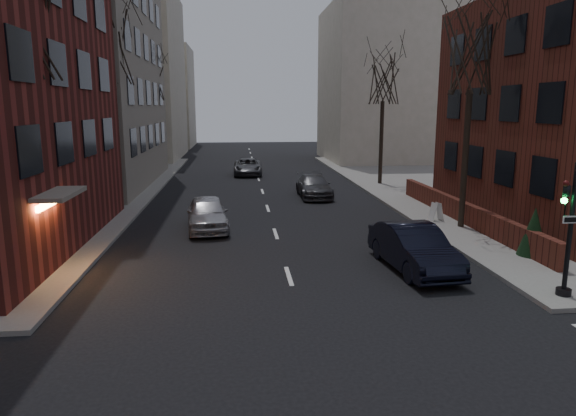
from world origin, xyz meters
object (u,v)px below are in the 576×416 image
(tree_left_a, at_px, (20,22))
(tree_right_b, at_px, (383,80))
(streetlamp_near, at_px, (106,137))
(sandwich_board, at_px, (436,211))
(car_lane_gray, at_px, (314,186))
(parked_sedan, at_px, (414,248))
(tree_left_c, at_px, (149,78))
(tree_left_b, at_px, (107,48))
(tree_right_a, at_px, (472,54))
(car_lane_silver, at_px, (207,213))
(streetlamp_far, at_px, (162,124))
(traffic_signal, at_px, (567,238))
(car_lane_far, at_px, (248,167))
(evergreen_shrub, at_px, (534,231))

(tree_left_a, height_order, tree_right_b, tree_left_a)
(streetlamp_near, xyz_separation_m, sandwich_board, (16.31, -2.63, -3.64))
(streetlamp_near, bearing_deg, tree_right_b, 30.47)
(car_lane_gray, bearing_deg, parked_sedan, -85.31)
(tree_left_c, bearing_deg, tree_left_b, -90.00)
(tree_left_c, distance_m, tree_right_a, 28.17)
(tree_left_b, xyz_separation_m, streetlamp_near, (0.60, -4.00, -4.68))
(tree_left_a, xyz_separation_m, car_lane_silver, (5.66, 5.17, -7.69))
(streetlamp_far, xyz_separation_m, parked_sedan, (12.68, -29.74, -3.43))
(traffic_signal, bearing_deg, tree_right_a, 84.53)
(sandwich_board, bearing_deg, streetlamp_near, 162.01)
(tree_right_a, height_order, streetlamp_near, tree_right_a)
(tree_left_c, height_order, car_lane_far, tree_left_c)
(traffic_signal, distance_m, car_lane_gray, 19.12)
(car_lane_gray, distance_m, sandwich_board, 9.49)
(parked_sedan, xyz_separation_m, car_lane_silver, (-7.62, 6.90, -0.03))
(car_lane_far, xyz_separation_m, sandwich_board, (8.91, -19.49, -0.09))
(tree_left_b, relative_size, tree_right_a, 1.11)
(tree_left_b, relative_size, streetlamp_near, 1.72)
(car_lane_silver, height_order, sandwich_board, car_lane_silver)
(streetlamp_near, relative_size, car_lane_gray, 1.30)
(tree_left_b, relative_size, tree_right_b, 1.18)
(traffic_signal, height_order, parked_sedan, traffic_signal)
(tree_left_a, xyz_separation_m, tree_left_c, (0.00, 26.00, -0.44))
(streetlamp_far, height_order, sandwich_board, streetlamp_far)
(tree_left_a, height_order, car_lane_far, tree_left_a)
(tree_right_b, relative_size, car_lane_far, 1.84)
(tree_left_b, height_order, evergreen_shrub, tree_left_b)
(streetlamp_far, bearing_deg, sandwich_board, -54.22)
(tree_right_a, bearing_deg, streetlamp_far, 125.31)
(traffic_signal, bearing_deg, car_lane_far, 106.31)
(car_lane_silver, relative_size, evergreen_shrub, 2.47)
(car_lane_silver, xyz_separation_m, car_lane_gray, (6.33, 8.31, -0.08))
(streetlamp_near, distance_m, sandwich_board, 16.92)
(tree_right_b, xyz_separation_m, streetlamp_near, (-17.00, -10.00, -3.35))
(car_lane_far, bearing_deg, tree_right_a, -64.49)
(tree_left_a, relative_size, car_lane_far, 2.06)
(sandwich_board, bearing_deg, tree_left_a, -171.21)
(tree_right_b, distance_m, car_lane_gray, 9.96)
(streetlamp_far, distance_m, car_lane_far, 8.79)
(streetlamp_near, xyz_separation_m, car_lane_gray, (11.39, 5.48, -3.53))
(parked_sedan, distance_m, car_lane_silver, 10.28)
(traffic_signal, relative_size, streetlamp_far, 0.64)
(tree_left_c, relative_size, streetlamp_near, 1.55)
(streetlamp_far, bearing_deg, streetlamp_near, -90.00)
(car_lane_silver, bearing_deg, car_lane_gray, 47.18)
(tree_left_a, bearing_deg, evergreen_shrub, -2.86)
(parked_sedan, bearing_deg, sandwich_board, 57.62)
(streetlamp_far, height_order, car_lane_gray, streetlamp_far)
(traffic_signal, bearing_deg, tree_right_b, 87.85)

